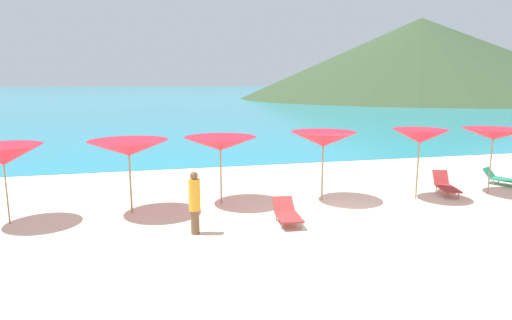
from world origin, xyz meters
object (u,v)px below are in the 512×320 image
at_px(umbrella_5, 493,134).
at_px(lounge_chair_0, 287,213).
at_px(umbrella_0, 3,155).
at_px(lounge_chair_2, 504,178).
at_px(umbrella_4, 420,136).
at_px(umbrella_3, 323,139).
at_px(umbrella_2, 220,144).
at_px(beachgoer_1, 195,201).
at_px(lounge_chair_3, 446,185).
at_px(umbrella_1, 129,148).

xyz_separation_m(umbrella_5, lounge_chair_0, (-7.84, -1.34, -1.82)).
height_order(umbrella_0, lounge_chair_2, umbrella_0).
distance_m(umbrella_4, umbrella_5, 2.88).
relative_size(umbrella_3, umbrella_4, 0.97).
bearing_deg(umbrella_4, umbrella_0, 178.00).
height_order(umbrella_2, umbrella_4, umbrella_4).
distance_m(umbrella_0, lounge_chair_0, 7.86).
xyz_separation_m(umbrella_3, lounge_chair_0, (-1.84, -1.93, -1.75)).
bearing_deg(beachgoer_1, umbrella_0, 77.01).
xyz_separation_m(umbrella_5, lounge_chair_3, (-1.49, 0.31, -1.78)).
bearing_deg(umbrella_1, lounge_chair_2, 1.31).
relative_size(umbrella_0, umbrella_4, 0.93).
xyz_separation_m(umbrella_2, umbrella_4, (6.42, -1.06, 0.17)).
relative_size(umbrella_0, umbrella_2, 0.94).
bearing_deg(umbrella_0, umbrella_2, 5.91).
xyz_separation_m(umbrella_2, lounge_chair_2, (10.84, -0.12, -1.68)).
bearing_deg(umbrella_5, lounge_chair_2, 30.96).
relative_size(umbrella_1, lounge_chair_3, 1.48).
xyz_separation_m(umbrella_3, lounge_chair_2, (7.55, 0.33, -1.77)).
bearing_deg(lounge_chair_2, lounge_chair_3, 163.43).
bearing_deg(lounge_chair_2, umbrella_0, 153.73).
bearing_deg(lounge_chair_0, umbrella_2, 126.23).
relative_size(umbrella_2, umbrella_4, 0.99).
distance_m(umbrella_3, beachgoer_1, 5.07).
bearing_deg(umbrella_1, umbrella_4, -3.89).
relative_size(umbrella_0, lounge_chair_2, 1.35).
distance_m(umbrella_5, lounge_chair_2, 2.57).
bearing_deg(umbrella_3, umbrella_5, -5.67).
distance_m(lounge_chair_2, lounge_chair_3, 3.10).
height_order(lounge_chair_0, lounge_chair_2, lounge_chair_2).
height_order(umbrella_2, umbrella_3, umbrella_3).
relative_size(umbrella_1, umbrella_3, 1.04).
bearing_deg(lounge_chair_2, umbrella_3, 154.54).
xyz_separation_m(umbrella_1, lounge_chair_2, (13.62, 0.31, -1.70)).
xyz_separation_m(umbrella_5, lounge_chair_2, (1.55, 0.93, -1.83)).
xyz_separation_m(umbrella_2, beachgoer_1, (-1.11, -2.68, -1.07)).
xyz_separation_m(umbrella_4, beachgoer_1, (-7.54, -1.62, -1.24)).
xyz_separation_m(lounge_chair_3, beachgoer_1, (-8.92, -1.94, 0.55)).
distance_m(umbrella_1, umbrella_4, 9.22).
height_order(umbrella_2, lounge_chair_2, umbrella_2).
distance_m(umbrella_1, umbrella_5, 12.09).
xyz_separation_m(umbrella_0, umbrella_1, (3.25, 0.19, 0.05)).
height_order(umbrella_3, lounge_chair_0, umbrella_3).
relative_size(umbrella_4, umbrella_5, 1.02).
xyz_separation_m(lounge_chair_2, lounge_chair_3, (-3.04, -0.61, 0.06)).
relative_size(umbrella_0, lounge_chair_3, 1.38).
bearing_deg(umbrella_4, umbrella_3, 169.06).
distance_m(umbrella_2, umbrella_3, 3.33).
height_order(umbrella_5, lounge_chair_3, umbrella_5).
relative_size(umbrella_0, umbrella_3, 0.96).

